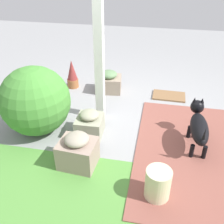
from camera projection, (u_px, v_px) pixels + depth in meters
name	position (u px, v px, depth m)	size (l,w,h in m)	color
ground_plane	(128.00, 118.00, 4.10)	(12.00, 12.00, 0.00)	gray
brick_path	(204.00, 153.00, 3.37)	(1.80, 2.40, 0.02)	brown
porch_pillar	(99.00, 52.00, 3.58)	(0.13, 0.13, 2.15)	white
stone_planter_nearest	(109.00, 82.00, 4.83)	(0.50, 0.44, 0.41)	gray
stone_planter_mid	(90.00, 124.00, 3.65)	(0.38, 0.42, 0.39)	gray
stone_planter_far	(78.00, 151.00, 3.10)	(0.47, 0.40, 0.46)	gray
round_shrub	(35.00, 101.00, 3.58)	(0.99, 0.99, 0.99)	#418332
terracotta_pot_spiky	(72.00, 75.00, 4.93)	(0.22, 0.22, 0.55)	#9B5D34
dog	(199.00, 126.00, 3.36)	(0.24, 0.83, 0.57)	black
ceramic_urn	(158.00, 184.00, 2.69)	(0.27, 0.27, 0.37)	beige
doormat	(169.00, 96.00, 4.71)	(0.59, 0.38, 0.03)	brown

